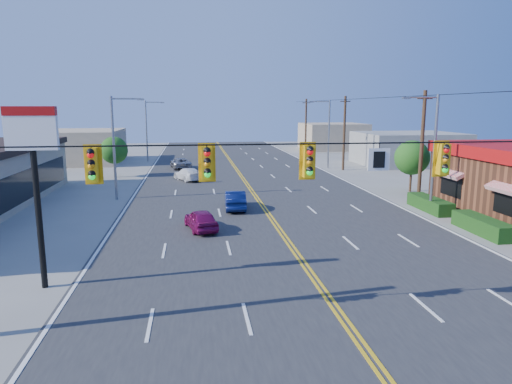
{
  "coord_description": "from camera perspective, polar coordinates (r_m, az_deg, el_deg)",
  "views": [
    {
      "loc": [
        -4.93,
        -14.42,
        7.17
      ],
      "look_at": [
        -1.28,
        11.96,
        2.2
      ],
      "focal_mm": 32.0,
      "sensor_mm": 36.0,
      "label": 1
    }
  ],
  "objects": [
    {
      "name": "utility_pole_far",
      "position": [
        70.59,
        6.25,
        8.1
      ],
      "size": [
        0.28,
        0.28,
        8.4
      ],
      "primitive_type": "cylinder",
      "color": "#47301E",
      "rests_on": "ground"
    },
    {
      "name": "car_magenta",
      "position": [
        27.03,
        -6.9,
        -3.55
      ],
      "size": [
        2.18,
        3.81,
        1.22
      ],
      "primitive_type": "imported",
      "rotation": [
        0.0,
        0.0,
        3.36
      ],
      "color": "#770D48",
      "rests_on": "ground"
    },
    {
      "name": "bld_east_mid",
      "position": [
        60.94,
        18.47,
        5.17
      ],
      "size": [
        12.0,
        10.0,
        4.0
      ],
      "primitive_type": "cube",
      "color": "gray",
      "rests_on": "ground"
    },
    {
      "name": "ground",
      "position": [
        16.84,
        10.29,
        -14.81
      ],
      "size": [
        160.0,
        160.0,
        0.0
      ],
      "primitive_type": "plane",
      "color": "gray",
      "rests_on": "ground"
    },
    {
      "name": "tree_west",
      "position": [
        49.28,
        -17.33,
        5.0
      ],
      "size": [
        2.8,
        2.8,
        4.2
      ],
      "color": "#47301E",
      "rests_on": "ground"
    },
    {
      "name": "bld_west_far",
      "position": [
        64.41,
        -21.47,
        5.33
      ],
      "size": [
        11.0,
        12.0,
        4.2
      ],
      "primitive_type": "cube",
      "color": "tan",
      "rests_on": "ground"
    },
    {
      "name": "pizza_hut_sign",
      "position": [
        19.49,
        -26.02,
        3.65
      ],
      "size": [
        1.9,
        0.3,
        6.85
      ],
      "color": "black",
      "rests_on": "ground"
    },
    {
      "name": "road",
      "position": [
        35.49,
        0.28,
        -1.03
      ],
      "size": [
        20.0,
        120.0,
        0.06
      ],
      "primitive_type": "cube",
      "color": "#2D2D30",
      "rests_on": "ground"
    },
    {
      "name": "tree_kfc_rear",
      "position": [
        41.03,
        18.92,
        4.08
      ],
      "size": [
        2.94,
        2.94,
        4.41
      ],
      "color": "#47301E",
      "rests_on": "ground"
    },
    {
      "name": "utility_pole_mid",
      "position": [
        53.33,
        10.97,
        7.19
      ],
      "size": [
        0.28,
        0.28,
        8.4
      ],
      "primitive_type": "cylinder",
      "color": "#47301E",
      "rests_on": "ground"
    },
    {
      "name": "streetlight_sw",
      "position": [
        36.98,
        -17.07,
        5.99
      ],
      "size": [
        2.55,
        0.25,
        8.0
      ],
      "color": "gray",
      "rests_on": "ground"
    },
    {
      "name": "car_silver",
      "position": [
        54.45,
        -9.39,
        3.53
      ],
      "size": [
        2.73,
        4.73,
        1.24
      ],
      "primitive_type": "imported",
      "rotation": [
        0.0,
        0.0,
        3.3
      ],
      "color": "#959599",
      "rests_on": "ground"
    },
    {
      "name": "car_blue",
      "position": [
        32.29,
        -2.63,
        -1.08
      ],
      "size": [
        1.55,
        4.03,
        1.31
      ],
      "primitive_type": "imported",
      "rotation": [
        0.0,
        0.0,
        3.1
      ],
      "color": "#0D194E",
      "rests_on": "ground"
    },
    {
      "name": "car_white",
      "position": [
        45.51,
        -8.52,
        2.16
      ],
      "size": [
        3.21,
        4.47,
        1.2
      ],
      "primitive_type": "imported",
      "rotation": [
        0.0,
        0.0,
        3.56
      ],
      "color": "white",
      "rests_on": "ground"
    },
    {
      "name": "streetlight_ne",
      "position": [
        54.79,
        8.9,
        7.67
      ],
      "size": [
        2.55,
        0.25,
        8.0
      ],
      "color": "gray",
      "rests_on": "ground"
    },
    {
      "name": "signal_span",
      "position": [
        15.37,
        10.46,
        1.84
      ],
      "size": [
        24.32,
        0.34,
        9.0
      ],
      "color": "#47301E",
      "rests_on": "ground"
    },
    {
      "name": "streetlight_nw",
      "position": [
        62.75,
        -13.35,
        7.87
      ],
      "size": [
        2.55,
        0.25,
        8.0
      ],
      "color": "gray",
      "rests_on": "ground"
    },
    {
      "name": "utility_pole_near",
      "position": [
        36.78,
        20.01,
        5.31
      ],
      "size": [
        0.28,
        0.28,
        8.4
      ],
      "primitive_type": "cylinder",
      "color": "#47301E",
      "rests_on": "ground"
    },
    {
      "name": "bld_east_far",
      "position": [
        80.23,
        9.57,
        6.88
      ],
      "size": [
        10.0,
        10.0,
        4.4
      ],
      "primitive_type": "cube",
      "color": "tan",
      "rests_on": "ground"
    },
    {
      "name": "streetlight_se",
      "position": [
        32.59,
        21.11,
        5.19
      ],
      "size": [
        2.55,
        0.25,
        8.0
      ],
      "color": "gray",
      "rests_on": "ground"
    }
  ]
}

